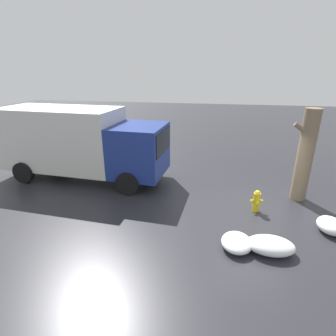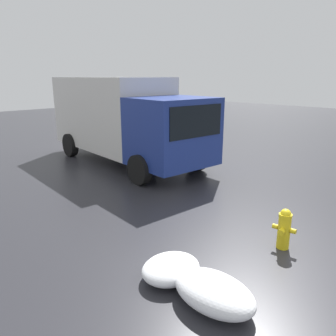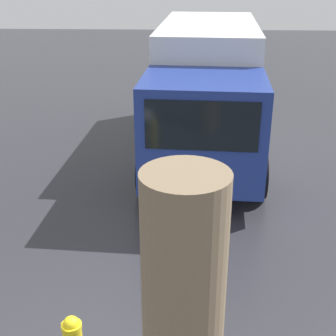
# 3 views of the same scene
# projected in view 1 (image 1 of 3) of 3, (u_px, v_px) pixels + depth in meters

# --- Properties ---
(ground_plane) EXTENTS (60.00, 60.00, 0.00)m
(ground_plane) POSITION_uv_depth(u_px,v_px,m) (255.00, 211.00, 9.03)
(ground_plane) COLOR #28282D
(fire_hydrant) EXTENTS (0.44, 0.34, 0.77)m
(fire_hydrant) POSITION_uv_depth(u_px,v_px,m) (257.00, 201.00, 8.89)
(fire_hydrant) COLOR yellow
(fire_hydrant) RESTS_ON ground_plane
(tree_trunk) EXTENTS (0.84, 0.55, 3.36)m
(tree_trunk) POSITION_uv_depth(u_px,v_px,m) (305.00, 156.00, 9.32)
(tree_trunk) COLOR #7F6B51
(tree_trunk) RESTS_ON ground_plane
(delivery_truck) EXTENTS (7.29, 2.98, 3.06)m
(delivery_truck) POSITION_uv_depth(u_px,v_px,m) (80.00, 141.00, 11.33)
(delivery_truck) COLOR navy
(delivery_truck) RESTS_ON ground_plane
(pedestrian) EXTENTS (0.37, 0.37, 1.69)m
(pedestrian) POSITION_uv_depth(u_px,v_px,m) (122.00, 163.00, 10.91)
(pedestrian) COLOR #23232D
(pedestrian) RESTS_ON ground_plane
(snow_pile_by_hydrant) EXTENTS (1.26, 0.83, 0.40)m
(snow_pile_by_hydrant) POSITION_uv_depth(u_px,v_px,m) (270.00, 245.00, 6.94)
(snow_pile_by_hydrant) COLOR white
(snow_pile_by_hydrant) RESTS_ON ground_plane
(snow_pile_curbside) EXTENTS (0.83, 0.98, 0.33)m
(snow_pile_curbside) POSITION_uv_depth(u_px,v_px,m) (237.00, 242.00, 7.12)
(snow_pile_curbside) COLOR white
(snow_pile_curbside) RESTS_ON ground_plane
(snow_pile_by_tree) EXTENTS (0.75, 0.94, 0.41)m
(snow_pile_by_tree) POSITION_uv_depth(u_px,v_px,m) (331.00, 225.00, 7.82)
(snow_pile_by_tree) COLOR white
(snow_pile_by_tree) RESTS_ON ground_plane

